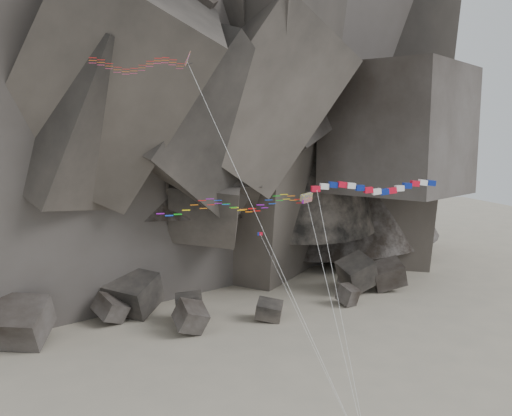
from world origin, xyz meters
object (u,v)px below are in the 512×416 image
object	(u,v)px
banner_kite	(375,188)
pennant_kite	(287,291)
delta_kite	(135,65)
parafoil_kite	(229,205)

from	to	relation	value
banner_kite	pennant_kite	xyz separation A→B (m)	(-7.95, 1.23, -9.00)
delta_kite	pennant_kite	bearing A→B (deg)	-2.66
delta_kite	banner_kite	distance (m)	23.09
banner_kite	pennant_kite	distance (m)	12.07
delta_kite	banner_kite	size ratio (longest dim) A/B	1.50
delta_kite	pennant_kite	distance (m)	23.11
delta_kite	pennant_kite	xyz separation A→B (m)	(12.35, -2.37, -19.39)
parafoil_kite	pennant_kite	distance (m)	9.20
delta_kite	parafoil_kite	xyz separation A→B (m)	(8.00, 0.58, -11.85)
delta_kite	banner_kite	world-z (taller)	delta_kite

